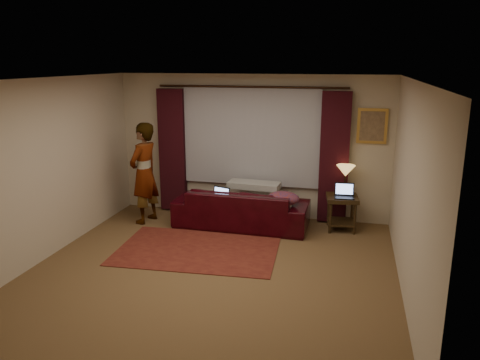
% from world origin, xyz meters
% --- Properties ---
extents(floor, '(5.00, 5.00, 0.01)m').
position_xyz_m(floor, '(0.00, 0.00, -0.01)').
color(floor, brown).
rests_on(floor, ground).
extents(ceiling, '(5.00, 5.00, 0.02)m').
position_xyz_m(ceiling, '(0.00, 0.00, 2.60)').
color(ceiling, silver).
rests_on(ceiling, ground).
extents(wall_back, '(5.00, 0.02, 2.60)m').
position_xyz_m(wall_back, '(0.00, 2.50, 1.30)').
color(wall_back, '#C3B499').
rests_on(wall_back, ground).
extents(wall_front, '(5.00, 0.02, 2.60)m').
position_xyz_m(wall_front, '(0.00, -2.50, 1.30)').
color(wall_front, '#C3B499').
rests_on(wall_front, ground).
extents(wall_left, '(0.02, 5.00, 2.60)m').
position_xyz_m(wall_left, '(-2.50, 0.00, 1.30)').
color(wall_left, '#C3B499').
rests_on(wall_left, ground).
extents(wall_right, '(0.02, 5.00, 2.60)m').
position_xyz_m(wall_right, '(2.50, 0.00, 1.30)').
color(wall_right, '#C3B499').
rests_on(wall_right, ground).
extents(sheer_curtain, '(2.50, 0.05, 1.80)m').
position_xyz_m(sheer_curtain, '(0.00, 2.44, 1.50)').
color(sheer_curtain, '#9E9EA6').
rests_on(sheer_curtain, wall_back).
extents(drape_left, '(0.50, 0.14, 2.30)m').
position_xyz_m(drape_left, '(-1.50, 2.39, 1.18)').
color(drape_left, black).
rests_on(drape_left, floor).
extents(drape_right, '(0.50, 0.14, 2.30)m').
position_xyz_m(drape_right, '(1.50, 2.39, 1.18)').
color(drape_right, black).
rests_on(drape_right, floor).
extents(curtain_rod, '(0.04, 0.04, 3.40)m').
position_xyz_m(curtain_rod, '(0.00, 2.39, 2.38)').
color(curtain_rod, black).
rests_on(curtain_rod, wall_back).
extents(picture_frame, '(0.50, 0.04, 0.60)m').
position_xyz_m(picture_frame, '(2.10, 2.47, 1.75)').
color(picture_frame, gold).
rests_on(picture_frame, wall_back).
extents(sofa, '(2.32, 1.03, 0.93)m').
position_xyz_m(sofa, '(-0.02, 1.82, 0.47)').
color(sofa, black).
rests_on(sofa, floor).
extents(throw_blanket, '(0.93, 0.42, 0.11)m').
position_xyz_m(throw_blanket, '(0.14, 2.09, 0.94)').
color(throw_blanket, '#9A9A94').
rests_on(throw_blanket, sofa).
extents(clothing_pile, '(0.61, 0.52, 0.23)m').
position_xyz_m(clothing_pile, '(0.72, 1.72, 0.58)').
color(clothing_pile, brown).
rests_on(clothing_pile, sofa).
extents(laptop_sofa, '(0.43, 0.45, 0.24)m').
position_xyz_m(laptop_sofa, '(-0.41, 1.64, 0.58)').
color(laptop_sofa, black).
rests_on(laptop_sofa, sofa).
extents(area_rug, '(2.52, 1.76, 0.01)m').
position_xyz_m(area_rug, '(-0.43, 0.62, 0.01)').
color(area_rug, maroon).
rests_on(area_rug, floor).
extents(end_table, '(0.58, 0.58, 0.60)m').
position_xyz_m(end_table, '(1.68, 2.05, 0.30)').
color(end_table, black).
rests_on(end_table, floor).
extents(tiffany_lamp, '(0.42, 0.42, 0.51)m').
position_xyz_m(tiffany_lamp, '(1.71, 2.18, 0.85)').
color(tiffany_lamp, olive).
rests_on(tiffany_lamp, end_table).
extents(laptop_table, '(0.34, 0.37, 0.23)m').
position_xyz_m(laptop_table, '(1.71, 1.95, 0.72)').
color(laptop_table, black).
rests_on(laptop_table, end_table).
extents(person, '(0.63, 0.63, 1.80)m').
position_xyz_m(person, '(-1.75, 1.66, 0.90)').
color(person, '#9A9A94').
rests_on(person, floor).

